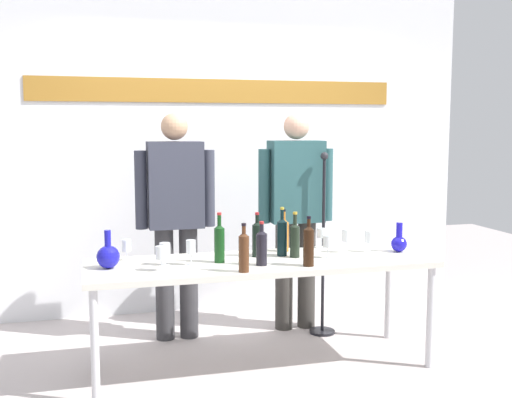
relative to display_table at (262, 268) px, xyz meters
name	(u,v)px	position (x,y,z in m)	size (l,w,h in m)	color
ground_plane	(262,366)	(0.00, 0.00, -0.67)	(10.00, 10.00, 0.00)	#BBAFAE
back_wall	(218,139)	(0.00, 1.46, 0.83)	(4.51, 0.11, 3.00)	white
display_table	(262,268)	(0.00, 0.00, 0.00)	(2.28, 0.70, 0.73)	silver
decanter_blue_left	(108,256)	(-0.99, 0.02, 0.13)	(0.14, 0.14, 0.24)	#1A19AE
decanter_blue_right	(399,242)	(1.01, 0.02, 0.12)	(0.11, 0.11, 0.21)	#1C17BD
presenter_left	(176,212)	(-0.47, 0.71, 0.30)	(0.60, 0.22, 1.71)	#37363A
presenter_right	(296,207)	(0.47, 0.71, 0.31)	(0.61, 0.22, 1.71)	#363330
wine_bottle_0	(309,245)	(0.24, -0.24, 0.19)	(0.07, 0.07, 0.32)	black
wine_bottle_1	(262,246)	(-0.04, -0.14, 0.18)	(0.07, 0.07, 0.28)	black
wine_bottle_2	(219,242)	(-0.28, 0.01, 0.19)	(0.07, 0.07, 0.33)	#113D15
wine_bottle_3	(284,234)	(0.23, 0.25, 0.18)	(0.07, 0.07, 0.30)	#C86E1D
wine_bottle_4	(282,236)	(0.17, 0.11, 0.19)	(0.07, 0.07, 0.33)	black
wine_bottle_5	(295,239)	(0.24, 0.03, 0.18)	(0.07, 0.07, 0.31)	black
wine_bottle_6	(244,251)	(-0.19, -0.29, 0.19)	(0.06, 0.06, 0.30)	#4D2A16
wine_bottle_7	(257,238)	(0.00, 0.12, 0.18)	(0.07, 0.07, 0.30)	black
wine_glass_left_0	(161,253)	(-0.67, -0.14, 0.17)	(0.07, 0.07, 0.15)	white
wine_glass_left_1	(127,246)	(-0.86, 0.21, 0.15)	(0.06, 0.06, 0.14)	white
wine_glass_left_2	(165,249)	(-0.64, 0.02, 0.16)	(0.07, 0.07, 0.14)	white
wine_glass_left_3	(191,247)	(-0.47, -0.02, 0.17)	(0.06, 0.06, 0.16)	white
wine_glass_right_0	(347,236)	(0.64, 0.09, 0.17)	(0.06, 0.06, 0.16)	white
wine_glass_right_1	(322,233)	(0.53, 0.29, 0.16)	(0.07, 0.07, 0.15)	white
wine_glass_right_2	(370,237)	(0.80, 0.07, 0.16)	(0.06, 0.06, 0.15)	white
wine_glass_right_3	(328,242)	(0.45, -0.04, 0.17)	(0.07, 0.07, 0.15)	white
microphone_stand	(323,275)	(0.64, 0.53, -0.21)	(0.20, 0.20, 1.41)	black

